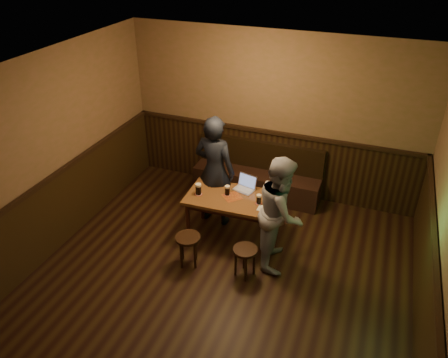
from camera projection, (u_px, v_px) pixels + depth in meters
The scene contains 12 objects.
room at pixel (210, 218), 5.08m from camera, with size 5.04×6.04×2.84m.
bench at pixel (257, 178), 7.62m from camera, with size 2.20×0.50×0.95m.
pub_table at pixel (232, 202), 6.42m from camera, with size 1.36×0.81×0.72m.
stool_left at pixel (188, 242), 6.00m from camera, with size 0.46×0.46×0.47m.
stool_right at pixel (245, 254), 5.81m from camera, with size 0.44×0.44×0.45m.
pint_left at pixel (198, 189), 6.39m from camera, with size 0.11×0.11×0.18m.
pint_mid at pixel (227, 190), 6.38m from camera, with size 0.10×0.10×0.15m.
pint_right at pixel (259, 199), 6.18m from camera, with size 0.09×0.09×0.15m.
laptop at pixel (245, 186), 6.53m from camera, with size 0.35×0.31×0.22m.
menu at pixel (265, 209), 6.10m from camera, with size 0.22×0.15×0.00m, color silver.
person_suit at pixel (215, 171), 6.65m from camera, with size 0.65×0.43×1.79m, color black.
person_grey at pixel (281, 212), 5.85m from camera, with size 0.80×0.62×1.64m, color #99999F.
Camera 1 is at (1.63, -3.59, 4.18)m, focal length 35.00 mm.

